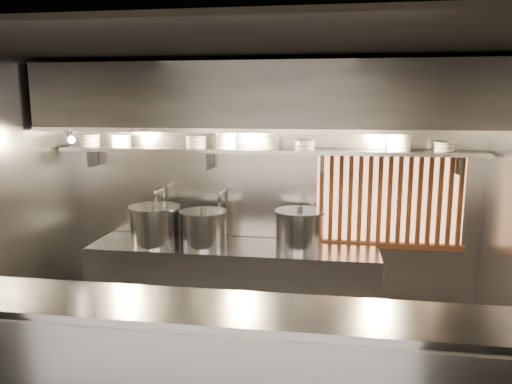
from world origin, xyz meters
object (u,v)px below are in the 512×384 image
(pendant_bulb, at_px, (253,144))
(stock_pot_mid, at_px, (155,225))
(heat_lamp, at_px, (70,134))
(stock_pot_left, at_px, (204,228))
(stock_pot_right, at_px, (300,229))

(pendant_bulb, xyz_separation_m, stock_pot_mid, (-1.03, -0.12, -0.86))
(heat_lamp, height_order, stock_pot_left, heat_lamp)
(heat_lamp, bearing_deg, stock_pot_left, 10.21)
(heat_lamp, xyz_separation_m, pendant_bulb, (1.80, 0.35, -0.11))
(heat_lamp, relative_size, stock_pot_right, 0.56)
(heat_lamp, relative_size, stock_pot_mid, 0.51)
(pendant_bulb, relative_size, stock_pot_right, 0.30)
(stock_pot_left, relative_size, stock_pot_right, 0.98)
(pendant_bulb, height_order, stock_pot_right, pendant_bulb)
(pendant_bulb, bearing_deg, stock_pot_right, -4.22)
(stock_pot_mid, bearing_deg, pendant_bulb, 6.64)
(pendant_bulb, xyz_separation_m, stock_pot_left, (-0.50, -0.12, -0.87))
(heat_lamp, xyz_separation_m, stock_pot_mid, (0.77, 0.23, -0.96))
(heat_lamp, bearing_deg, stock_pot_right, 7.80)
(pendant_bulb, height_order, stock_pot_mid, pendant_bulb)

